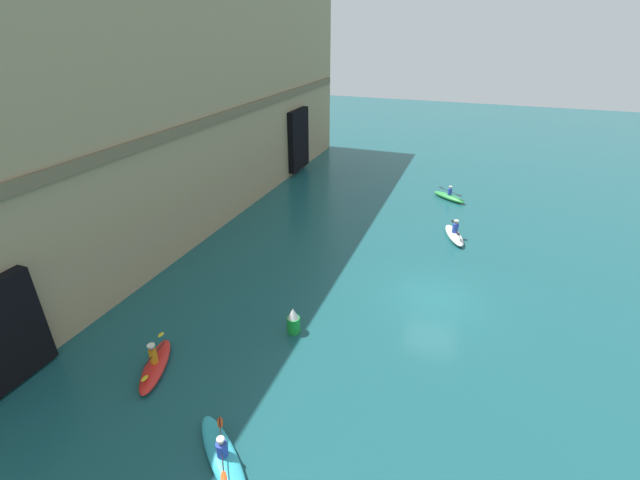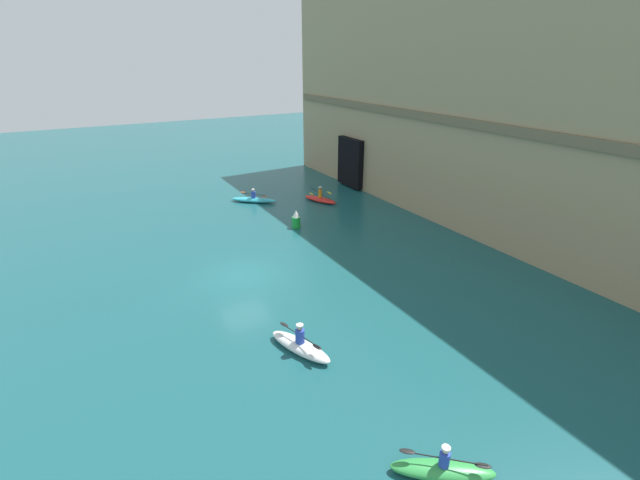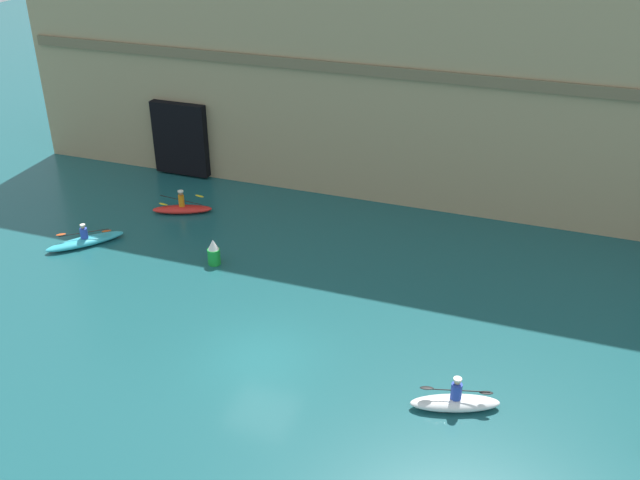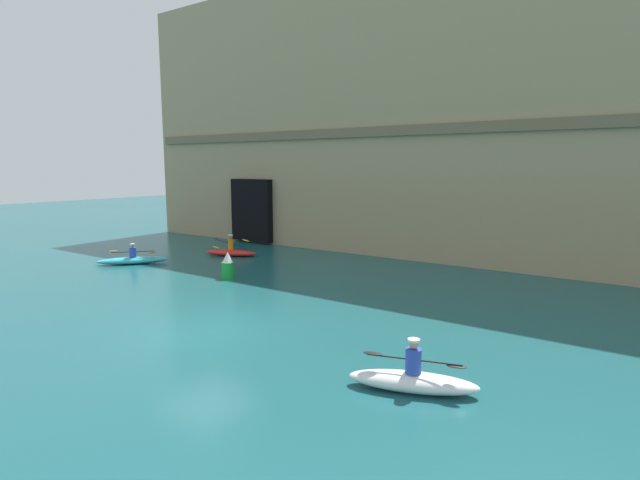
{
  "view_description": "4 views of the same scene",
  "coord_description": "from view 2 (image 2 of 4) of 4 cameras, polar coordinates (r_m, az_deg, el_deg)",
  "views": [
    {
      "loc": [
        -18.0,
        -0.67,
        11.89
      ],
      "look_at": [
        -0.38,
        5.84,
        2.34
      ],
      "focal_mm": 24.0,
      "sensor_mm": 36.0,
      "label": 1
    },
    {
      "loc": [
        19.08,
        -6.27,
        10.51
      ],
      "look_at": [
        1.39,
        3.84,
        1.7
      ],
      "focal_mm": 24.0,
      "sensor_mm": 36.0,
      "label": 2
    },
    {
      "loc": [
        8.98,
        -18.47,
        15.72
      ],
      "look_at": [
        -0.4,
        7.38,
        1.01
      ],
      "focal_mm": 40.0,
      "sensor_mm": 36.0,
      "label": 3
    },
    {
      "loc": [
        11.42,
        -10.15,
        5.04
      ],
      "look_at": [
        1.36,
        4.15,
        2.42
      ],
      "focal_mm": 28.0,
      "sensor_mm": 36.0,
      "label": 4
    }
  ],
  "objects": [
    {
      "name": "kayak_green",
      "position": [
        13.53,
        16.05,
        -27.32
      ],
      "size": [
        2.18,
        2.72,
        1.05
      ],
      "rotation": [
        0.0,
        0.0,
        0.96
      ],
      "color": "green",
      "rests_on": "ground"
    },
    {
      "name": "marker_buoy",
      "position": [
        28.29,
        -3.2,
        2.75
      ],
      "size": [
        0.56,
        0.56,
        1.2
      ],
      "color": "green",
      "rests_on": "ground"
    },
    {
      "name": "cliff_bluff",
      "position": [
        29.59,
        26.96,
        15.94
      ],
      "size": [
        44.88,
        8.47,
        15.85
      ],
      "color": "#9E8966",
      "rests_on": "ground"
    },
    {
      "name": "kayak_white",
      "position": [
        16.93,
        -2.66,
        -13.87
      ],
      "size": [
        3.0,
        1.74,
        1.22
      ],
      "rotation": [
        0.0,
        0.0,
        0.36
      ],
      "color": "white",
      "rests_on": "ground"
    },
    {
      "name": "ground_plane",
      "position": [
        22.67,
        -10.26,
        -4.65
      ],
      "size": [
        120.0,
        120.0,
        0.0
      ],
      "primitive_type": "plane",
      "color": "#195156"
    },
    {
      "name": "kayak_red",
      "position": [
        33.46,
        0.02,
        5.5
      ],
      "size": [
        3.05,
        1.85,
        1.21
      ],
      "rotation": [
        0.0,
        0.0,
        3.53
      ],
      "color": "red",
      "rests_on": "ground"
    },
    {
      "name": "kayak_cyan",
      "position": [
        33.78,
        -8.83,
        5.36
      ],
      "size": [
        2.9,
        3.27,
        1.06
      ],
      "rotation": [
        0.0,
        0.0,
        0.88
      ],
      "color": "#33B2C6",
      "rests_on": "ground"
    }
  ]
}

